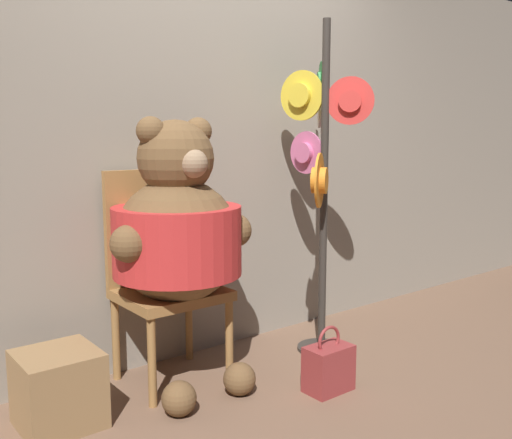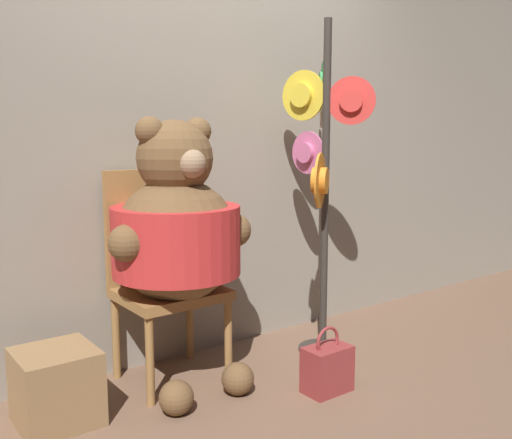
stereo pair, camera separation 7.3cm
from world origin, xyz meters
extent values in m
plane|color=brown|center=(0.00, 0.00, 0.00)|extent=(14.00, 14.00, 0.00)
cube|color=gray|center=(0.00, 0.61, 1.21)|extent=(8.00, 0.10, 2.42)
cylinder|color=#9E703D|center=(-0.58, 0.11, 0.21)|extent=(0.04, 0.04, 0.43)
cylinder|color=#9E703D|center=(-0.14, 0.11, 0.21)|extent=(0.04, 0.04, 0.43)
cylinder|color=#9E703D|center=(-0.58, 0.49, 0.21)|extent=(0.04, 0.04, 0.43)
cylinder|color=#9E703D|center=(-0.14, 0.49, 0.21)|extent=(0.04, 0.04, 0.43)
cube|color=#9E703D|center=(-0.36, 0.30, 0.45)|extent=(0.50, 0.45, 0.05)
cube|color=#9E703D|center=(-0.36, 0.51, 0.78)|extent=(0.50, 0.04, 0.60)
sphere|color=brown|center=(-0.36, 0.23, 0.74)|extent=(0.61, 0.61, 0.61)
cylinder|color=red|center=(-0.36, 0.23, 0.74)|extent=(0.63, 0.63, 0.34)
sphere|color=brown|center=(-0.36, 0.23, 1.14)|extent=(0.37, 0.37, 0.37)
sphere|color=brown|center=(-0.49, 0.23, 1.27)|extent=(0.14, 0.14, 0.14)
sphere|color=brown|center=(-0.23, 0.23, 1.27)|extent=(0.14, 0.14, 0.14)
sphere|color=#997A5B|center=(-0.36, 0.08, 1.12)|extent=(0.14, 0.14, 0.14)
sphere|color=brown|center=(-0.65, 0.16, 0.77)|extent=(0.17, 0.17, 0.17)
sphere|color=brown|center=(-0.07, 0.16, 0.77)|extent=(0.17, 0.17, 0.17)
sphere|color=brown|center=(-0.53, -0.04, 0.08)|extent=(0.16, 0.16, 0.16)
sphere|color=brown|center=(-0.19, -0.04, 0.08)|extent=(0.16, 0.16, 0.16)
cylinder|color=#332D28|center=(0.54, 0.13, 0.01)|extent=(0.28, 0.28, 0.02)
cylinder|color=#332D28|center=(0.54, 0.13, 0.94)|extent=(0.04, 0.04, 1.88)
cylinder|color=red|center=(0.62, 0.03, 1.44)|extent=(0.18, 0.21, 0.26)
cylinder|color=red|center=(0.62, 0.03, 1.44)|extent=(0.13, 0.14, 0.13)
cylinder|color=orange|center=(0.40, 0.03, 1.01)|extent=(0.24, 0.19, 0.29)
cylinder|color=orange|center=(0.40, 0.03, 1.01)|extent=(0.16, 0.15, 0.14)
cylinder|color=silver|center=(0.65, 0.26, 1.36)|extent=(0.18, 0.21, 0.26)
cylinder|color=silver|center=(0.65, 0.26, 1.36)|extent=(0.13, 0.13, 0.13)
cylinder|color=yellow|center=(0.50, 0.28, 1.47)|extent=(0.08, 0.28, 0.28)
cylinder|color=yellow|center=(0.50, 0.28, 1.47)|extent=(0.10, 0.15, 0.14)
cylinder|color=#D16693|center=(0.53, 0.27, 1.15)|extent=(0.03, 0.24, 0.24)
cylinder|color=#D16693|center=(0.53, 0.27, 1.15)|extent=(0.08, 0.12, 0.12)
cylinder|color=#3D9351|center=(0.65, 0.28, 1.56)|extent=(0.15, 0.19, 0.23)
cylinder|color=#3D9351|center=(0.65, 0.28, 1.56)|extent=(0.10, 0.12, 0.11)
cube|color=maroon|center=(0.18, -0.28, 0.11)|extent=(0.23, 0.15, 0.23)
torus|color=maroon|center=(0.18, -0.28, 0.26)|extent=(0.14, 0.02, 0.14)
cube|color=#937047|center=(-0.98, 0.20, 0.16)|extent=(0.33, 0.33, 0.33)
camera|label=1|loc=(-1.75, -2.15, 1.25)|focal=40.00mm
camera|label=2|loc=(-1.69, -2.20, 1.25)|focal=40.00mm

